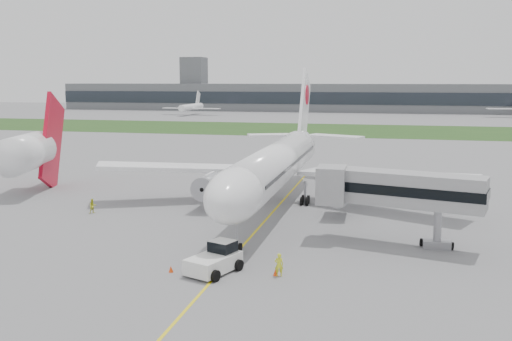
% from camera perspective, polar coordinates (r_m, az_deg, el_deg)
% --- Properties ---
extents(ground, '(600.00, 600.00, 0.00)m').
position_cam_1_polar(ground, '(67.76, 1.38, -4.52)').
color(ground, gray).
rests_on(ground, ground).
extents(apron_markings, '(70.00, 70.00, 0.04)m').
position_cam_1_polar(apron_markings, '(63.02, 0.45, -5.56)').
color(apron_markings, yellow).
rests_on(apron_markings, ground).
extents(grass_strip, '(600.00, 50.00, 0.02)m').
position_cam_1_polar(grass_strip, '(185.67, 8.94, 4.02)').
color(grass_strip, '#23481B').
rests_on(grass_strip, ground).
extents(terminal_building, '(320.00, 22.30, 14.00)m').
position_cam_1_polar(terminal_building, '(294.82, 10.56, 7.15)').
color(terminal_building, slate).
rests_on(terminal_building, ground).
extents(control_tower, '(12.00, 12.00, 56.00)m').
position_cam_1_polar(control_tower, '(314.40, -6.16, 6.08)').
color(control_tower, slate).
rests_on(control_tower, ground).
extents(airliner, '(48.13, 53.95, 17.88)m').
position_cam_1_polar(airliner, '(71.39, 2.19, 0.80)').
color(airliner, white).
rests_on(airliner, ground).
extents(pushback_tug, '(4.53, 5.45, 2.46)m').
position_cam_1_polar(pushback_tug, '(48.28, -4.03, -8.78)').
color(pushback_tug, white).
rests_on(pushback_tug, ground).
extents(jet_bridge, '(16.17, 7.00, 7.38)m').
position_cam_1_polar(jet_bridge, '(56.55, 13.57, -1.84)').
color(jet_bridge, gray).
rests_on(jet_bridge, ground).
extents(safety_cone_left, '(0.41, 0.41, 0.56)m').
position_cam_1_polar(safety_cone_left, '(48.80, -8.51, -9.71)').
color(safety_cone_left, '#EB400C').
rests_on(safety_cone_left, ground).
extents(safety_cone_right, '(0.42, 0.42, 0.57)m').
position_cam_1_polar(safety_cone_right, '(47.53, 1.97, -10.13)').
color(safety_cone_right, '#EB400C').
rests_on(safety_cone_right, ground).
extents(ground_crew_near, '(0.80, 0.62, 1.95)m').
position_cam_1_polar(ground_crew_near, '(47.16, 2.31, -9.40)').
color(ground_crew_near, yellow).
rests_on(ground_crew_near, ground).
extents(ground_crew_far, '(1.06, 1.09, 1.77)m').
position_cam_1_polar(ground_crew_far, '(71.45, -16.02, -3.44)').
color(ground_crew_far, '#CBD022').
rests_on(ground_crew_far, ground).
extents(neighbor_aircraft, '(7.74, 18.62, 15.02)m').
position_cam_1_polar(neighbor_aircraft, '(86.43, -21.74, 1.79)').
color(neighbor_aircraft, red).
rests_on(neighbor_aircraft, ground).
extents(distant_aircraft_left, '(28.28, 25.15, 10.51)m').
position_cam_1_polar(distant_aircraft_left, '(264.95, -6.47, 5.54)').
color(distant_aircraft_left, white).
rests_on(distant_aircraft_left, ground).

